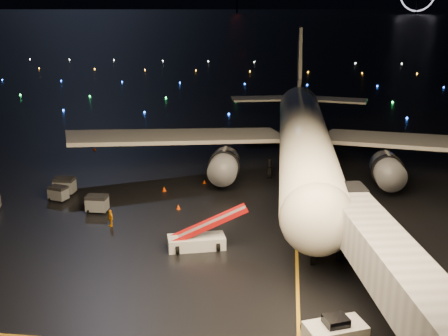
% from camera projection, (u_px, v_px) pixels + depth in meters
% --- Properties ---
extents(ground, '(2000.00, 2000.00, 0.00)m').
position_uv_depth(ground, '(271.00, 34.00, 330.00)').
color(ground, black).
rests_on(ground, ground).
extents(lane_centre, '(0.25, 80.00, 0.02)m').
position_uv_depth(lane_centre, '(296.00, 208.00, 57.84)').
color(lane_centre, gold).
rests_on(lane_centre, ground).
extents(airliner, '(58.19, 55.37, 16.26)m').
position_uv_depth(airliner, '(305.00, 108.00, 67.04)').
color(airliner, white).
rests_on(airliner, ground).
extents(pushback_tug, '(4.26, 3.31, 1.80)m').
position_uv_depth(pushback_tug, '(335.00, 330.00, 35.13)').
color(pushback_tug, silver).
rests_on(pushback_tug, ground).
extents(belt_loader, '(7.44, 3.85, 3.48)m').
position_uv_depth(belt_loader, '(196.00, 229.00, 48.14)').
color(belt_loader, silver).
rests_on(belt_loader, ground).
extents(crew_c, '(0.90, 1.02, 1.65)m').
position_uv_depth(crew_c, '(111.00, 218.00, 53.09)').
color(crew_c, orange).
rests_on(crew_c, ground).
extents(safety_cone_0, '(0.60, 0.60, 0.52)m').
position_uv_depth(safety_cone_0, '(178.00, 207.00, 57.50)').
color(safety_cone_0, '#F13F00').
rests_on(safety_cone_0, ground).
extents(safety_cone_1, '(0.44, 0.44, 0.44)m').
position_uv_depth(safety_cone_1, '(204.00, 182.00, 65.50)').
color(safety_cone_1, '#F13F00').
rests_on(safety_cone_1, ground).
extents(safety_cone_2, '(0.63, 0.63, 0.56)m').
position_uv_depth(safety_cone_2, '(164.00, 189.00, 62.87)').
color(safety_cone_2, '#F13F00').
rests_on(safety_cone_2, ground).
extents(safety_cone_3, '(0.46, 0.46, 0.52)m').
position_uv_depth(safety_cone_3, '(94.00, 149.00, 79.56)').
color(safety_cone_3, '#F13F00').
rests_on(safety_cone_3, ground).
extents(taxiway_lights, '(164.00, 92.00, 0.36)m').
position_uv_depth(taxiway_lights, '(246.00, 80.00, 145.57)').
color(taxiway_lights, black).
rests_on(taxiway_lights, ground).
extents(baggage_cart_0, '(2.08, 1.46, 1.77)m').
position_uv_depth(baggage_cart_0, '(97.00, 204.00, 56.57)').
color(baggage_cart_0, slate).
rests_on(baggage_cart_0, ground).
extents(baggage_cart_1, '(2.19, 1.55, 1.85)m').
position_uv_depth(baggage_cart_1, '(65.00, 186.00, 61.80)').
color(baggage_cart_1, slate).
rests_on(baggage_cart_1, ground).
extents(baggage_cart_2, '(2.15, 1.77, 1.58)m').
position_uv_depth(baggage_cart_2, '(58.00, 193.00, 59.83)').
color(baggage_cart_2, slate).
rests_on(baggage_cart_2, ground).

